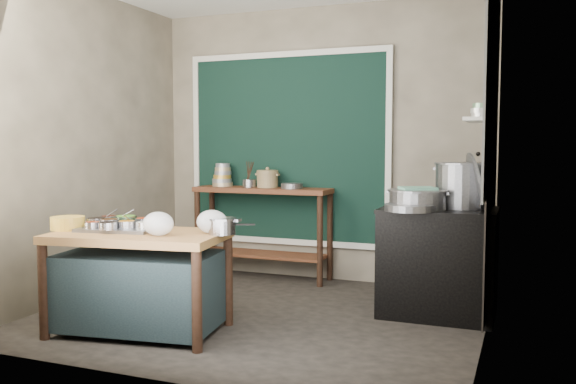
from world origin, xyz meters
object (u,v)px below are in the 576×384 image
at_px(prep_table, 139,282).
at_px(stock_pot, 463,185).
at_px(stove_block, 438,263).
at_px(steamer, 417,199).
at_px(back_counter, 263,233).
at_px(utensil_cup, 249,183).
at_px(condiment_tray, 120,228).
at_px(saucepan, 222,226).
at_px(ceramic_crock, 267,180).
at_px(yellow_basin, 68,223).

bearing_deg(prep_table, stock_pot, 24.81).
height_order(stove_block, steamer, steamer).
xyz_separation_m(back_counter, utensil_cup, (-0.14, -0.03, 0.52)).
distance_m(back_counter, condiment_tray, 2.02).
height_order(stove_block, utensil_cup, utensil_cup).
height_order(back_counter, stock_pot, stock_pot).
bearing_deg(utensil_cup, prep_table, -88.90).
height_order(saucepan, ceramic_crock, ceramic_crock).
distance_m(saucepan, stock_pot, 2.01).
xyz_separation_m(utensil_cup, steamer, (1.88, -0.84, -0.03)).
bearing_deg(condiment_tray, utensil_cup, 85.21).
xyz_separation_m(back_counter, condiment_tray, (-0.30, -1.97, 0.29)).
height_order(utensil_cup, steamer, steamer).
relative_size(prep_table, saucepan, 5.79).
height_order(back_counter, yellow_basin, back_counter).
distance_m(stock_pot, steamer, 0.42).
relative_size(prep_table, condiment_tray, 2.20).
distance_m(prep_table, condiment_tray, 0.44).
bearing_deg(back_counter, condiment_tray, -98.69).
xyz_separation_m(stove_block, ceramic_crock, (-1.86, 0.76, 0.61)).
bearing_deg(back_counter, steamer, -26.35).
xyz_separation_m(stove_block, steamer, (-0.16, -0.13, 0.53)).
bearing_deg(ceramic_crock, yellow_basin, -109.08).
bearing_deg(stock_pot, utensil_cup, 164.83).
height_order(yellow_basin, saucepan, saucepan).
xyz_separation_m(back_counter, ceramic_crock, (0.04, 0.03, 0.56)).
distance_m(prep_table, stove_block, 2.39).
relative_size(stove_block, yellow_basin, 3.53).
bearing_deg(utensil_cup, stock_pot, -15.17).
bearing_deg(back_counter, stock_pot, -16.80).
distance_m(condiment_tray, ceramic_crock, 2.05).
xyz_separation_m(yellow_basin, ceramic_crock, (0.74, 2.13, 0.23)).
xyz_separation_m(back_counter, stove_block, (1.90, -0.73, -0.05)).
bearing_deg(stock_pot, back_counter, 163.20).
relative_size(stove_block, saucepan, 4.17).
bearing_deg(condiment_tray, yellow_basin, -162.17).
bearing_deg(yellow_basin, prep_table, 6.57).
bearing_deg(steamer, prep_table, -147.70).
xyz_separation_m(saucepan, ceramic_crock, (-0.47, 1.91, 0.22)).
height_order(saucepan, steamer, steamer).
relative_size(yellow_basin, steamer, 0.53).
bearing_deg(yellow_basin, stock_pot, 28.09).
bearing_deg(utensil_cup, condiment_tray, -94.79).
distance_m(ceramic_crock, steamer, 1.92).
bearing_deg(yellow_basin, condiment_tray, 17.83).
bearing_deg(yellow_basin, utensil_cup, 75.06).
xyz_separation_m(prep_table, yellow_basin, (-0.59, -0.07, 0.42)).
relative_size(prep_table, stock_pot, 2.64).
xyz_separation_m(prep_table, back_counter, (0.10, 2.03, 0.10)).
distance_m(back_counter, utensil_cup, 0.54).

